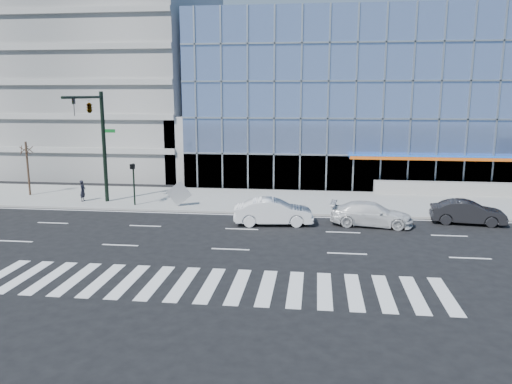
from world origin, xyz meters
TOP-DOWN VIEW (x-y plane):
  - ground at (0.00, 0.00)m, footprint 160.00×160.00m
  - sidewalk at (0.00, 8.00)m, footprint 120.00×8.00m
  - theatre_building at (14.00, 26.00)m, footprint 42.00×26.00m
  - parking_garage at (-20.00, 26.00)m, footprint 24.00×24.00m
  - ramp_block at (-6.00, 18.00)m, footprint 6.00×8.00m
  - tower_backdrop at (-30.00, 70.00)m, footprint 14.00×14.00m
  - traffic_signal at (-11.00, 4.57)m, footprint 1.14×5.74m
  - ped_signal_post at (-8.50, 4.94)m, footprint 0.30×0.33m
  - street_tree_near at (-18.00, 7.50)m, footprint 1.10×1.10m
  - white_suv at (7.78, 1.80)m, footprint 5.17×2.58m
  - white_sedan at (1.78, 1.34)m, footprint 5.03×2.23m
  - dark_sedan at (13.78, 2.95)m, footprint 4.57×2.04m
  - pedestrian at (-12.77, 5.81)m, footprint 0.38×0.57m
  - tilted_panel at (-5.23, 5.00)m, footprint 1.79×0.47m

SIDE VIEW (x-z plane):
  - ground at x=0.00m, z-range 0.00..0.00m
  - sidewalk at x=0.00m, z-range 0.00..0.15m
  - white_suv at x=7.78m, z-range 0.00..1.44m
  - dark_sedan at x=13.78m, z-range 0.00..1.46m
  - white_sedan at x=1.78m, z-range 0.00..1.60m
  - pedestrian at x=-12.77m, z-range 0.15..1.71m
  - tilted_panel at x=-5.23m, z-range 0.15..1.97m
  - ped_signal_post at x=-8.50m, z-range 0.64..3.64m
  - ramp_block at x=-6.00m, z-range 0.00..6.00m
  - street_tree_near at x=-18.00m, z-range 1.66..5.89m
  - traffic_signal at x=-11.00m, z-range 2.16..10.16m
  - theatre_building at x=14.00m, z-range 0.00..15.00m
  - parking_garage at x=-20.00m, z-range 0.00..20.00m
  - tower_backdrop at x=-30.00m, z-range 0.00..48.00m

